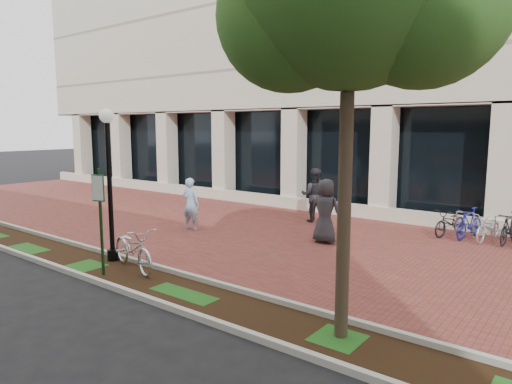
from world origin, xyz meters
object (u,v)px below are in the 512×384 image
Objects in this scene: lamppost at (109,176)px; pedestrian_left at (191,204)px; parking_sign at (100,208)px; pedestrian_mid at (314,195)px; bike_rack_cluster at (489,227)px; locked_bicycle at (133,248)px; pedestrian_right at (325,211)px.

pedestrian_left is at bearing 105.12° from lamppost.
parking_sign is at bearing 102.71° from pedestrian_left.
lamppost is at bearing 51.66° from pedestrian_mid.
parking_sign is 11.16m from bike_rack_cluster.
locked_bicycle is at bearing -116.80° from bike_rack_cluster.
lamppost reaches higher than pedestrian_right.
bike_rack_cluster is at bearing -145.29° from pedestrian_right.
lamppost is 7.72m from pedestrian_mid.
lamppost reaches higher than pedestrian_mid.
parking_sign is at bearing -115.59° from bike_rack_cluster.
pedestrian_left is at bearing 42.23° from locked_bicycle.
locked_bicycle is 1.06× the size of pedestrian_right.
bike_rack_cluster is (6.45, 9.04, -1.14)m from parking_sign.
pedestrian_mid is at bearing 77.74° from lamppost.
parking_sign is at bearing -46.08° from lamppost.
pedestrian_left is at bearing 27.78° from pedestrian_mid.
bike_rack_cluster is at bearing 48.34° from lamppost.
lamppost is at bearing 96.36° from locked_bicycle.
pedestrian_mid is at bearing -162.70° from bike_rack_cluster.
pedestrian_mid is at bearing -58.62° from pedestrian_right.
parking_sign is 1.30× the size of pedestrian_right.
parking_sign is 8.37m from pedestrian_mid.
lamppost is (-0.83, 0.86, 0.61)m from parking_sign.
pedestrian_mid is (0.56, 7.60, 0.45)m from locked_bicycle.
pedestrian_left is at bearing 9.44° from pedestrian_right.
pedestrian_left is (-1.03, 3.82, -1.32)m from lamppost.
lamppost is 6.18m from pedestrian_right.
pedestrian_right reaches higher than locked_bicycle.
parking_sign is at bearing 60.73° from pedestrian_right.
pedestrian_right is at bearing -130.23° from bike_rack_cluster.
lamppost is at bearing 116.52° from parking_sign.
locked_bicycle is at bearing 108.83° from pedestrian_left.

